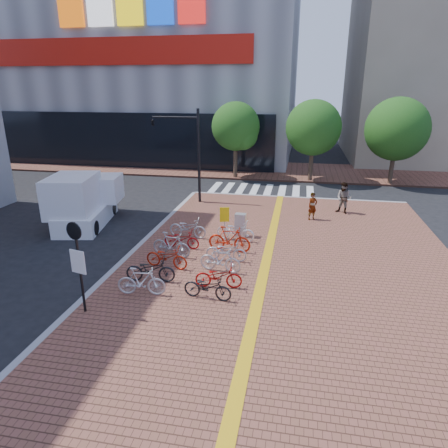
% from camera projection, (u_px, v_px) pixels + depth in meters
% --- Properties ---
extents(ground, '(120.00, 120.00, 0.00)m').
position_uv_depth(ground, '(214.00, 273.00, 16.15)').
color(ground, black).
rests_on(ground, ground).
extents(sidewalk, '(14.00, 34.00, 0.15)m').
position_uv_depth(sidewalk, '(282.00, 358.00, 10.95)').
color(sidewalk, brown).
rests_on(sidewalk, ground).
extents(tactile_strip, '(0.40, 34.00, 0.01)m').
position_uv_depth(tactile_strip, '(246.00, 351.00, 11.10)').
color(tactile_strip, gold).
rests_on(tactile_strip, sidewalk).
extents(kerb_west, '(0.25, 34.00, 0.15)m').
position_uv_depth(kerb_west, '(52.00, 331.00, 12.20)').
color(kerb_west, gray).
rests_on(kerb_west, ground).
extents(kerb_north, '(14.00, 0.25, 0.15)m').
position_uv_depth(kerb_north, '(295.00, 198.00, 26.74)').
color(kerb_north, gray).
rests_on(kerb_north, ground).
extents(far_sidewalk, '(70.00, 8.00, 0.15)m').
position_uv_depth(far_sidewalk, '(264.00, 170.00, 35.63)').
color(far_sidewalk, brown).
rests_on(far_sidewalk, ground).
extents(department_store, '(36.00, 24.27, 28.00)m').
position_uv_depth(department_store, '(133.00, 22.00, 44.12)').
color(department_store, slate).
rests_on(department_store, ground).
extents(crosswalk, '(7.50, 4.00, 0.01)m').
position_uv_depth(crosswalk, '(261.00, 190.00, 29.07)').
color(crosswalk, silver).
rests_on(crosswalk, ground).
extents(street_trees, '(16.20, 4.60, 6.35)m').
position_uv_depth(street_trees, '(327.00, 129.00, 30.13)').
color(street_trees, '#38281E').
rests_on(street_trees, far_sidewalk).
extents(bike_0, '(1.78, 0.68, 1.04)m').
position_uv_depth(bike_0, '(141.00, 281.00, 13.99)').
color(bike_0, silver).
rests_on(bike_0, sidewalk).
extents(bike_1, '(1.93, 0.87, 0.98)m').
position_uv_depth(bike_1, '(151.00, 269.00, 14.98)').
color(bike_1, black).
rests_on(bike_1, sidewalk).
extents(bike_2, '(1.87, 0.86, 0.95)m').
position_uv_depth(bike_2, '(167.00, 257.00, 16.13)').
color(bike_2, '#B1210C').
rests_on(bike_2, sidewalk).
extents(bike_3, '(1.87, 0.85, 1.09)m').
position_uv_depth(bike_3, '(171.00, 245.00, 17.20)').
color(bike_3, '#A7A8AC').
rests_on(bike_3, sidewalk).
extents(bike_4, '(1.72, 0.72, 0.88)m').
position_uv_depth(bike_4, '(182.00, 239.00, 18.13)').
color(bike_4, '#A30B0D').
rests_on(bike_4, sidewalk).
extents(bike_5, '(1.95, 0.87, 0.99)m').
position_uv_depth(bike_5, '(188.00, 228.00, 19.43)').
color(bike_5, silver).
rests_on(bike_5, sidewalk).
extents(bike_6, '(1.78, 0.79, 0.91)m').
position_uv_depth(bike_6, '(208.00, 287.00, 13.74)').
color(bike_6, black).
rests_on(bike_6, sidewalk).
extents(bike_7, '(1.77, 0.77, 0.90)m').
position_uv_depth(bike_7, '(219.00, 276.00, 14.53)').
color(bike_7, '#A20E0B').
rests_on(bike_7, sidewalk).
extents(bike_8, '(1.76, 0.73, 1.03)m').
position_uv_depth(bike_8, '(220.00, 260.00, 15.76)').
color(bike_8, '#BABABF').
rests_on(bike_8, sidewalk).
extents(bike_9, '(1.75, 0.61, 0.92)m').
position_uv_depth(bike_9, '(226.00, 251.00, 16.77)').
color(bike_9, '#B0B0B5').
rests_on(bike_9, sidewalk).
extents(bike_10, '(1.97, 0.73, 1.16)m').
position_uv_depth(bike_10, '(229.00, 239.00, 17.72)').
color(bike_10, '#B7230D').
rests_on(bike_10, sidewalk).
extents(bike_11, '(1.96, 0.96, 0.99)m').
position_uv_depth(bike_11, '(236.00, 230.00, 19.04)').
color(bike_11, white).
rests_on(bike_11, sidewalk).
extents(pedestrian_a, '(0.67, 0.62, 1.53)m').
position_uv_depth(pedestrian_a, '(313.00, 206.00, 21.95)').
color(pedestrian_a, gray).
rests_on(pedestrian_a, sidewalk).
extents(pedestrian_b, '(1.11, 1.02, 1.82)m').
position_uv_depth(pedestrian_b, '(344.00, 198.00, 23.01)').
color(pedestrian_b, '#464C58').
rests_on(pedestrian_b, sidewalk).
extents(utility_box, '(0.54, 0.40, 1.15)m').
position_uv_depth(utility_box, '(240.00, 225.00, 19.55)').
color(utility_box, silver).
rests_on(utility_box, sidewalk).
extents(yellow_sign, '(0.44, 0.16, 1.64)m').
position_uv_depth(yellow_sign, '(225.00, 218.00, 18.85)').
color(yellow_sign, '#B7B7BC').
rests_on(yellow_sign, sidewalk).
extents(notice_sign, '(0.57, 0.20, 3.12)m').
position_uv_depth(notice_sign, '(78.00, 257.00, 12.44)').
color(notice_sign, black).
rests_on(notice_sign, sidewalk).
extents(traffic_light_pole, '(3.10, 1.19, 5.77)m').
position_uv_depth(traffic_light_pole, '(178.00, 138.00, 24.62)').
color(traffic_light_pole, black).
rests_on(traffic_light_pole, sidewalk).
extents(box_truck, '(3.01, 5.21, 2.84)m').
position_uv_depth(box_truck, '(85.00, 201.00, 21.40)').
color(box_truck, white).
rests_on(box_truck, ground).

